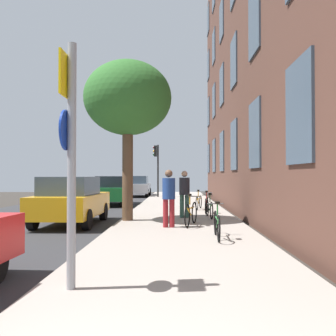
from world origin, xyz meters
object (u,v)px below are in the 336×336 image
bicycle_4 (199,202)px  car_1 (71,200)px  pedestrian_0 (169,194)px  bicycle_3 (207,204)px  car_3 (138,186)px  car_2 (113,190)px  sign_post (70,147)px  pedestrian_1 (184,191)px  bicycle_2 (209,208)px  traffic_light (157,161)px  bicycle_1 (191,213)px  tree_near (128,99)px  bicycle_0 (217,224)px

bicycle_4 → car_1: bearing=-134.2°
pedestrian_0 → bicycle_3: bearing=70.7°
car_3 → bicycle_3: bearing=-72.7°
car_2 → car_3: 8.35m
car_2 → sign_post: bearing=-82.4°
bicycle_4 → car_3: (-4.09, 11.94, 0.38)m
bicycle_4 → car_3: car_3 is taller
bicycle_3 → bicycle_4: 1.86m
bicycle_3 → pedestrian_0: bearing=-109.3°
pedestrian_1 → bicycle_2: bearing=-1.9°
bicycle_2 → bicycle_3: bicycle_3 is taller
traffic_light → bicycle_4: size_ratio=2.39×
car_2 → bicycle_1: bearing=-66.4°
tree_near → car_1: (-1.87, -0.35, -3.49)m
traffic_light → tree_near: (-0.26, -14.13, 1.63)m
bicycle_1 → car_3: 17.92m
sign_post → bicycle_4: size_ratio=2.15×
bicycle_2 → car_2: size_ratio=0.39×
bicycle_1 → pedestrian_1: 2.24m
pedestrian_1 → bicycle_1: bearing=-85.9°
traffic_light → pedestrian_1: 13.44m
car_3 → car_2: bearing=-93.6°
sign_post → pedestrian_1: bearing=78.5°
car_2 → car_3: size_ratio=1.04×
sign_post → car_2: 15.96m
pedestrian_0 → car_1: size_ratio=0.43×
pedestrian_1 → tree_near: bearing=-155.8°
sign_post → pedestrian_0: size_ratio=1.96×
sign_post → pedestrian_0: sign_post is taller
bicycle_3 → car_1: bearing=-149.1°
bicycle_2 → car_2: (-4.79, 7.11, 0.37)m
car_2 → bicycle_2: bearing=-56.0°
bicycle_3 → pedestrian_0: size_ratio=0.92×
pedestrian_1 → car_2: size_ratio=0.40×
traffic_light → bicycle_0: 18.09m
traffic_light → car_2: size_ratio=0.87×
bicycle_0 → bicycle_3: bearing=87.7°
bicycle_4 → car_1: size_ratio=0.39×
car_1 → traffic_light: bearing=81.7°
bicycle_2 → car_1: car_1 is taller
bicycle_2 → sign_post: bearing=-107.2°
bicycle_3 → car_2: car_2 is taller
tree_near → car_1: bearing=-169.3°
tree_near → bicycle_0: size_ratio=3.20×
sign_post → traffic_light: (0.03, 21.93, 0.63)m
bicycle_1 → bicycle_0: bearing=-77.1°
sign_post → bicycle_0: size_ratio=1.95×
bicycle_2 → car_3: (-4.27, 15.45, 0.37)m
sign_post → bicycle_4: bearing=78.4°
pedestrian_0 → pedestrian_1: 2.65m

